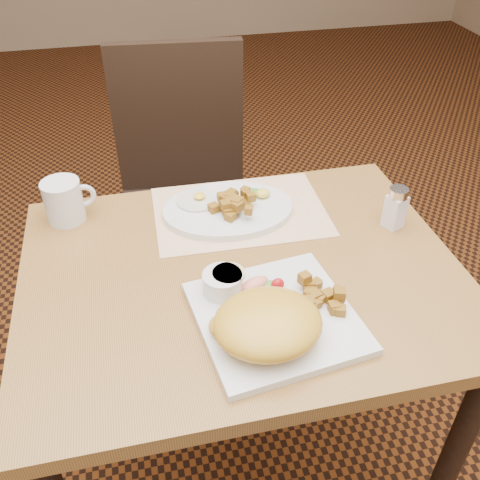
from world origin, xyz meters
name	(u,v)px	position (x,y,z in m)	size (l,w,h in m)	color
ground	(242,464)	(0.00, 0.00, 0.00)	(8.00, 8.00, 0.00)	black
table	(242,308)	(0.00, 0.00, 0.64)	(0.90, 0.70, 0.75)	#9C6830
chair_far	(184,185)	(-0.04, 0.70, 0.54)	(0.46, 0.47, 0.97)	black
placemat	(240,211)	(0.04, 0.21, 0.75)	(0.40, 0.28, 0.00)	white
plate_square	(276,317)	(0.03, -0.15, 0.76)	(0.28, 0.28, 0.02)	silver
plate_oval	(228,210)	(0.01, 0.21, 0.76)	(0.30, 0.23, 0.02)	silver
hollandaise_mound	(267,324)	(0.00, -0.20, 0.80)	(0.19, 0.17, 0.07)	gold
ramekin	(223,282)	(-0.05, -0.07, 0.79)	(0.08, 0.08, 0.04)	silver
garnish_sq	(264,284)	(0.02, -0.08, 0.78)	(0.09, 0.05, 0.03)	#387223
fried_egg	(198,200)	(-0.05, 0.25, 0.77)	(0.10, 0.10, 0.02)	white
garnish_ov	(259,193)	(0.10, 0.24, 0.78)	(0.06, 0.06, 0.02)	#387223
salt_shaker	(396,207)	(0.37, 0.07, 0.80)	(0.05, 0.05, 0.10)	white
coffee_mug	(65,201)	(-0.35, 0.27, 0.80)	(0.12, 0.09, 0.10)	silver
home_fries_sq	(320,296)	(0.12, -0.14, 0.78)	(0.09, 0.11, 0.04)	#996818
home_fries_ov	(233,203)	(0.02, 0.19, 0.79)	(0.11, 0.12, 0.04)	#996818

